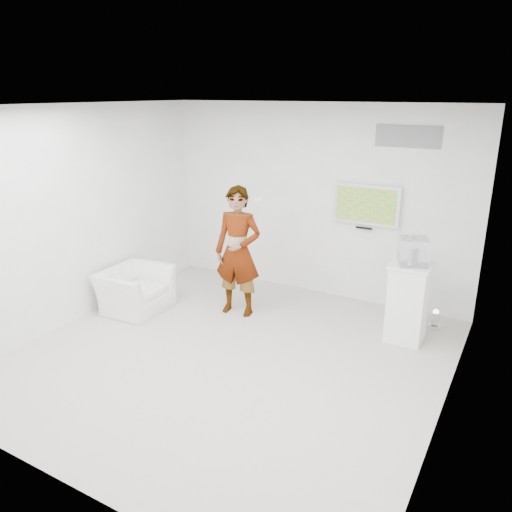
% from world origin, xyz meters
% --- Properties ---
extents(room, '(5.01, 5.01, 3.00)m').
position_xyz_m(room, '(0.00, 0.00, 1.50)').
color(room, '#B6B0A7').
rests_on(room, ground).
extents(tv, '(1.00, 0.08, 0.60)m').
position_xyz_m(tv, '(0.85, 2.45, 1.55)').
color(tv, silver).
rests_on(tv, room).
extents(logo_decal, '(0.90, 0.02, 0.30)m').
position_xyz_m(logo_decal, '(1.35, 2.49, 2.55)').
color(logo_decal, gray).
rests_on(logo_decal, room).
extents(person, '(0.75, 0.55, 1.90)m').
position_xyz_m(person, '(-0.59, 1.15, 0.95)').
color(person, white).
rests_on(person, room).
extents(armchair, '(0.90, 1.02, 0.63)m').
position_xyz_m(armchair, '(-2.00, 0.48, 0.32)').
color(armchair, white).
rests_on(armchair, room).
extents(pedestal, '(0.51, 0.51, 1.05)m').
position_xyz_m(pedestal, '(1.77, 1.53, 0.53)').
color(pedestal, white).
rests_on(pedestal, room).
extents(floor_uplight, '(0.18, 0.18, 0.27)m').
position_xyz_m(floor_uplight, '(2.06, 2.04, 0.14)').
color(floor_uplight, silver).
rests_on(floor_uplight, room).
extents(vitrine, '(0.44, 0.44, 0.34)m').
position_xyz_m(vitrine, '(1.77, 1.53, 1.22)').
color(vitrine, white).
rests_on(vitrine, pedestal).
extents(console, '(0.09, 0.17, 0.22)m').
position_xyz_m(console, '(1.77, 1.53, 1.16)').
color(console, white).
rests_on(console, pedestal).
extents(wii_remote, '(0.07, 0.14, 0.04)m').
position_xyz_m(wii_remote, '(-0.37, 1.34, 1.71)').
color(wii_remote, white).
rests_on(wii_remote, person).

